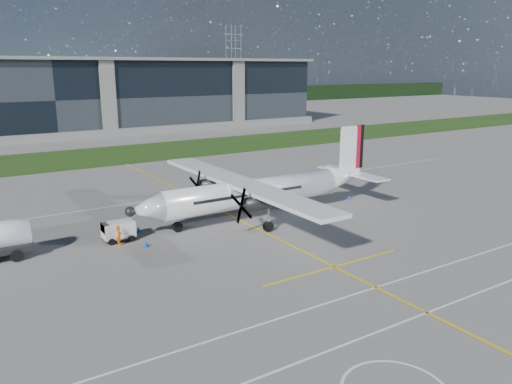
% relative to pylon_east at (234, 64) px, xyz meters
% --- Properties ---
extents(ground, '(400.00, 400.00, 0.00)m').
position_rel_pylon_east_xyz_m(ground, '(-85.00, -110.00, -15.00)').
color(ground, '#64615E').
rests_on(ground, ground).
extents(grass_strip, '(400.00, 18.00, 0.04)m').
position_rel_pylon_east_xyz_m(grass_strip, '(-85.00, -102.00, -14.98)').
color(grass_strip, '#203F11').
rests_on(grass_strip, ground).
extents(terminal_building, '(120.00, 20.00, 15.00)m').
position_rel_pylon_east_xyz_m(terminal_building, '(-85.00, -70.00, -7.50)').
color(terminal_building, black).
rests_on(terminal_building, ground).
extents(tree_line, '(400.00, 6.00, 6.00)m').
position_rel_pylon_east_xyz_m(tree_line, '(-85.00, -10.00, -12.00)').
color(tree_line, black).
rests_on(tree_line, ground).
extents(pylon_east, '(9.00, 4.60, 30.00)m').
position_rel_pylon_east_xyz_m(pylon_east, '(0.00, 0.00, 0.00)').
color(pylon_east, gray).
rests_on(pylon_east, ground).
extents(yellow_taxiway_centerline, '(0.20, 70.00, 0.01)m').
position_rel_pylon_east_xyz_m(yellow_taxiway_centerline, '(-82.00, -140.00, -14.99)').
color(yellow_taxiway_centerline, yellow).
rests_on(yellow_taxiway_centerline, ground).
extents(white_lane_line, '(90.00, 0.15, 0.01)m').
position_rel_pylon_east_xyz_m(white_lane_line, '(-85.00, -164.00, -14.99)').
color(white_lane_line, white).
rests_on(white_lane_line, ground).
extents(turboprop_aircraft, '(25.35, 26.29, 7.89)m').
position_rel_pylon_east_xyz_m(turboprop_aircraft, '(-79.71, -143.01, -11.06)').
color(turboprop_aircraft, white).
rests_on(turboprop_aircraft, ground).
extents(baggage_tug, '(2.66, 1.59, 1.59)m').
position_rel_pylon_east_xyz_m(baggage_tug, '(-93.08, -142.47, -14.20)').
color(baggage_tug, silver).
rests_on(baggage_tug, ground).
extents(ground_crew_person, '(0.85, 0.95, 1.91)m').
position_rel_pylon_east_xyz_m(ground_crew_person, '(-93.38, -143.58, -14.05)').
color(ground_crew_person, '#F25907').
rests_on(ground_crew_person, ground).
extents(safety_cone_nose_port, '(0.36, 0.36, 0.50)m').
position_rel_pylon_east_xyz_m(safety_cone_nose_port, '(-91.73, -144.98, -14.75)').
color(safety_cone_nose_port, '#0B42C2').
rests_on(safety_cone_nose_port, ground).
extents(safety_cone_fwd, '(0.36, 0.36, 0.50)m').
position_rel_pylon_east_xyz_m(safety_cone_fwd, '(-93.97, -142.62, -14.75)').
color(safety_cone_fwd, '#0B42C2').
rests_on(safety_cone_fwd, ground).
extents(safety_cone_stbdwing, '(0.36, 0.36, 0.50)m').
position_rel_pylon_east_xyz_m(safety_cone_stbdwing, '(-81.83, -130.48, -14.75)').
color(safety_cone_stbdwing, '#0B42C2').
rests_on(safety_cone_stbdwing, ground).
extents(safety_cone_tail, '(0.36, 0.36, 0.50)m').
position_rel_pylon_east_xyz_m(safety_cone_tail, '(-68.52, -142.92, -14.75)').
color(safety_cone_tail, '#0B42C2').
rests_on(safety_cone_tail, ground).
extents(safety_cone_nose_stbd, '(0.36, 0.36, 0.50)m').
position_rel_pylon_east_xyz_m(safety_cone_nose_stbd, '(-90.99, -141.19, -14.75)').
color(safety_cone_nose_stbd, '#0B42C2').
rests_on(safety_cone_nose_stbd, ground).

